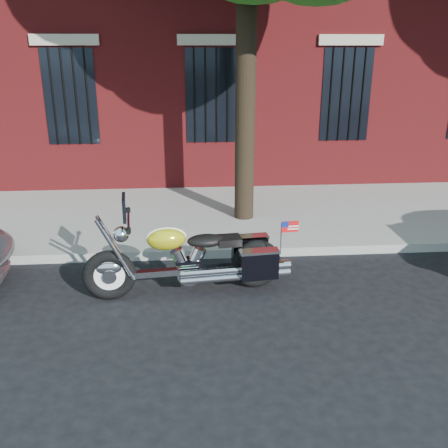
{
  "coord_description": "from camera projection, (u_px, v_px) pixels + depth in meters",
  "views": [
    {
      "loc": [
        -0.56,
        -6.07,
        3.26
      ],
      "look_at": [
        -0.04,
        0.8,
        0.77
      ],
      "focal_mm": 40.0,
      "sensor_mm": 36.0,
      "label": 1
    }
  ],
  "objects": [
    {
      "name": "ground",
      "position": [
        231.0,
        297.0,
        6.84
      ],
      "size": [
        120.0,
        120.0,
        0.0
      ],
      "primitive_type": "plane",
      "color": "black",
      "rests_on": "ground"
    },
    {
      "name": "curb",
      "position": [
        224.0,
        252.0,
        8.1
      ],
      "size": [
        40.0,
        0.16,
        0.15
      ],
      "primitive_type": "cube",
      "color": "gray",
      "rests_on": "ground"
    },
    {
      "name": "sidewalk",
      "position": [
        217.0,
        215.0,
        9.87
      ],
      "size": [
        40.0,
        3.6,
        0.15
      ],
      "primitive_type": "cube",
      "color": "gray",
      "rests_on": "ground"
    },
    {
      "name": "motorcycle",
      "position": [
        195.0,
        260.0,
        6.79
      ],
      "size": [
        2.87,
        0.98,
        1.44
      ],
      "rotation": [
        0.0,
        0.0,
        0.11
      ],
      "color": "black",
      "rests_on": "ground"
    }
  ]
}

